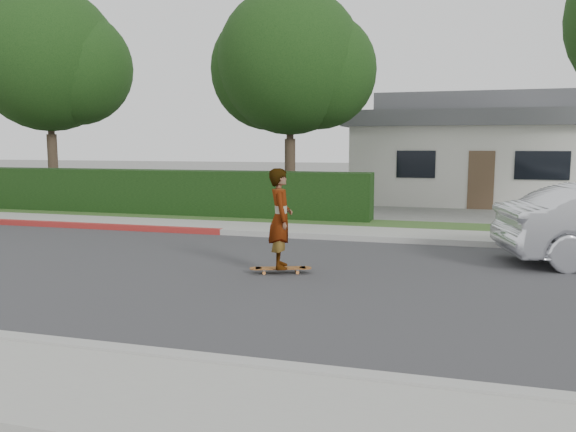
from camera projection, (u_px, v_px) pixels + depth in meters
The scene contains 12 objects.
ground at pixel (93, 265), 10.91m from camera, with size 120.00×120.00×0.00m, color slate.
road at pixel (93, 265), 10.91m from camera, with size 60.00×8.00×0.01m, color #2D2D30.
curb_far at pixel (186, 230), 14.82m from camera, with size 60.00×0.20×0.15m, color #9E9E99.
curb_red_section at pixel (28, 223), 16.15m from camera, with size 12.00×0.21×0.15m, color maroon.
sidewalk_far at pixel (200, 226), 15.68m from camera, with size 60.00×1.60×0.12m, color gray.
planting_strip at pixel (222, 219), 17.21m from camera, with size 60.00×1.60×0.10m, color #2D4C1E.
hedge at pixel (144, 193), 18.49m from camera, with size 15.00×1.00×1.50m, color black.
tree_left at pixel (51, 64), 20.54m from camera, with size 5.99×5.21×8.00m.
tree_center at pixel (291, 66), 18.66m from camera, with size 5.66×4.84×7.44m.
house at pixel (481, 150), 23.79m from camera, with size 10.60×8.60×4.30m.
skateboard at pixel (281, 269), 10.19m from camera, with size 1.14×0.58×0.10m.
skateboarder at pixel (281, 218), 10.07m from camera, with size 0.66×0.43×1.80m, color white.
Camera 1 is at (6.53, -9.28, 2.35)m, focal length 35.00 mm.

